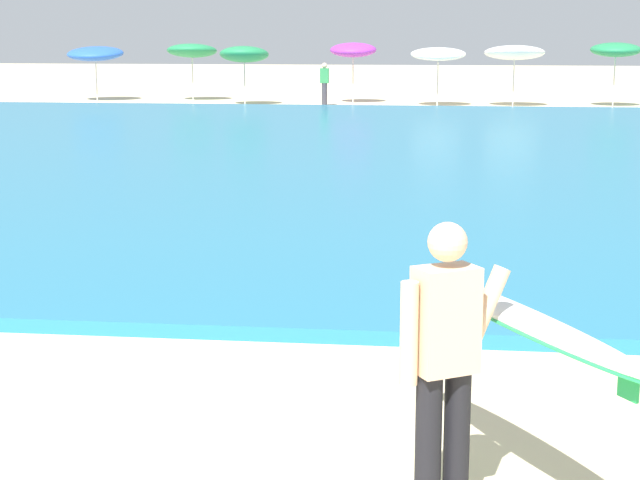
% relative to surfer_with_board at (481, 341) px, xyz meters
% --- Properties ---
extents(sea, '(120.00, 28.00, 0.14)m').
position_rel_surfer_with_board_xyz_m(sea, '(-3.24, 17.11, -0.96)').
color(sea, teal).
rests_on(sea, ground).
extents(surfer_with_board, '(1.49, 2.18, 1.73)m').
position_rel_surfer_with_board_xyz_m(surfer_with_board, '(0.00, 0.00, 0.00)').
color(surfer_with_board, black).
rests_on(surfer_with_board, ground).
extents(beach_umbrella_0, '(2.21, 2.25, 2.21)m').
position_rel_surfer_with_board_xyz_m(beach_umbrella_0, '(-13.99, 34.31, 0.81)').
color(beach_umbrella_0, beige).
rests_on(beach_umbrella_0, ground).
extents(beach_umbrella_1, '(1.98, 2.01, 2.31)m').
position_rel_surfer_with_board_xyz_m(beach_umbrella_1, '(-10.20, 34.81, 0.93)').
color(beach_umbrella_1, beige).
rests_on(beach_umbrella_1, ground).
extents(beach_umbrella_2, '(1.83, 1.88, 2.26)m').
position_rel_surfer_with_board_xyz_m(beach_umbrella_2, '(-7.66, 32.54, 0.84)').
color(beach_umbrella_2, beige).
rests_on(beach_umbrella_2, ground).
extents(beach_umbrella_3, '(1.77, 1.81, 2.36)m').
position_rel_surfer_with_board_xyz_m(beach_umbrella_3, '(-3.74, 34.11, 0.98)').
color(beach_umbrella_3, beige).
rests_on(beach_umbrella_3, ground).
extents(beach_umbrella_4, '(2.02, 2.05, 2.20)m').
position_rel_surfer_with_board_xyz_m(beach_umbrella_4, '(-0.50, 32.78, 0.87)').
color(beach_umbrella_4, beige).
rests_on(beach_umbrella_4, ground).
extents(beach_umbrella_5, '(2.19, 2.23, 2.30)m').
position_rel_surfer_with_board_xyz_m(beach_umbrella_5, '(2.26, 32.95, 0.92)').
color(beach_umbrella_5, beige).
rests_on(beach_umbrella_5, ground).
extents(beach_umbrella_6, '(1.82, 1.84, 2.35)m').
position_rel_surfer_with_board_xyz_m(beach_umbrella_6, '(5.89, 33.25, 1.02)').
color(beach_umbrella_6, beige).
rests_on(beach_umbrella_6, ground).
extents(beachgoer_near_row_left, '(0.32, 0.20, 1.58)m').
position_rel_surfer_with_board_xyz_m(beachgoer_near_row_left, '(-4.64, 32.38, -0.18)').
color(beachgoer_near_row_left, '#383842').
rests_on(beachgoer_near_row_left, ground).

